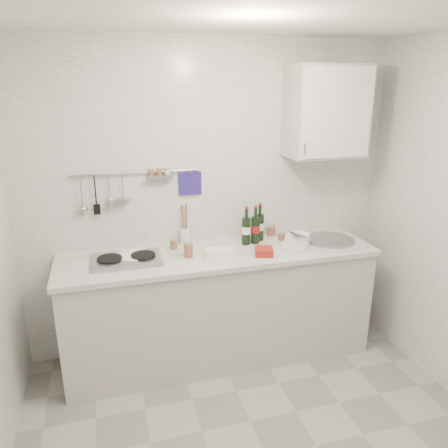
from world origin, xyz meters
The scene contains 15 objects.
ceiling centered at (0.00, 0.00, 2.50)m, with size 3.00×3.00×0.00m, color silver.
back_wall centered at (0.00, 1.40, 1.25)m, with size 3.00×0.02×2.50m, color silver.
counter centered at (0.01, 1.10, 0.43)m, with size 2.44×0.64×0.96m.
wall_rail centered at (-0.60, 1.37, 1.43)m, with size 0.98×0.09×0.34m.
wall_cabinet centered at (0.90, 1.22, 1.95)m, with size 0.60×0.38×0.70m.
plate_stack_hob centered at (-0.65, 1.14, 0.94)m, with size 0.26×0.26×0.03m.
plate_stack_sink centered at (0.62, 1.03, 0.97)m, with size 0.24×0.23×0.11m.
wine_bottles centered at (0.33, 1.23, 1.07)m, with size 0.21×0.13×0.31m.
butter_dish centered at (-0.03, 1.01, 0.95)m, with size 0.20×0.10×0.06m, color white.
strawberry_punnet centered at (0.31, 0.95, 0.95)m, with size 0.13×0.13×0.06m, color #A72C12.
utensil_crock centered at (-0.22, 1.35, 1.00)m, with size 0.08×0.08×0.34m.
jar_a centered at (-0.33, 1.26, 0.96)m, with size 0.06×0.06×0.08m.
jar_b centered at (0.53, 1.35, 0.96)m, with size 0.07×0.07×0.08m.
jar_c centered at (0.56, 1.22, 0.95)m, with size 0.06×0.06×0.07m.
jar_d centered at (-0.25, 1.07, 0.98)m, with size 0.07×0.07×0.11m.
Camera 1 is at (-0.81, -1.93, 2.17)m, focal length 35.00 mm.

